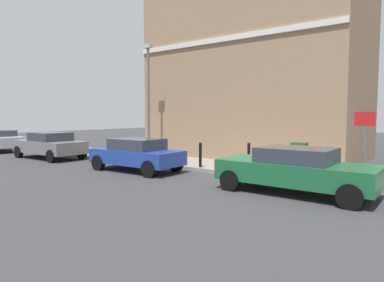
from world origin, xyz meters
name	(u,v)px	position (x,y,z in m)	size (l,w,h in m)	color
ground	(260,182)	(0.00, 0.00, 0.00)	(80.00, 80.00, 0.00)	#38383A
sidewalk	(165,160)	(1.84, 6.00, 0.07)	(2.73, 30.00, 0.15)	gray
corner_building	(259,70)	(6.67, 3.37, 4.82)	(7.05, 10.74, 9.64)	#937256
car_green	(295,169)	(-0.88, -1.53, 0.72)	(1.96, 4.50, 1.36)	#195933
car_blue	(137,154)	(-0.91, 5.13, 0.72)	(1.89, 4.02, 1.35)	navy
car_grey	(50,145)	(-0.86, 11.81, 0.73)	(1.97, 4.33, 1.39)	slate
utility_cabinet	(299,159)	(1.74, -0.71, 0.68)	(0.46, 0.61, 1.15)	#1E4C28
bollard_near_cabinet	(249,154)	(1.84, 1.41, 0.70)	(0.14, 0.14, 1.04)	black
bollard_far_kerb	(200,154)	(0.72, 3.06, 0.70)	(0.14, 0.14, 1.04)	black
street_sign	(364,136)	(0.95, -3.02, 1.66)	(0.08, 0.60, 2.30)	#59595B
lamppost	(148,96)	(1.83, 7.10, 3.30)	(0.20, 0.44, 5.72)	#59595B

